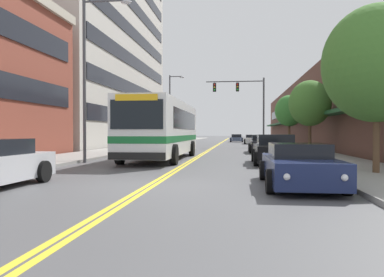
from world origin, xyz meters
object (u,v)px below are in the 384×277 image
(car_beige_parked_left_mid, at_px, (156,143))
(car_white_parked_right_mid, at_px, (251,139))
(city_bus, at_px, (163,127))
(fire_hydrant, at_px, (306,152))
(car_slate_blue_moving_lead, at_px, (237,138))
(car_black_parked_right_end, at_px, (275,150))
(street_lamp_left_far, at_px, (172,105))
(street_tree_right_mid, at_px, (310,103))
(traffic_signal_mast, at_px, (245,98))
(street_tree_right_near, at_px, (377,64))
(street_lamp_left_near, at_px, (91,65))
(car_charcoal_parked_right_far, at_px, (263,144))
(car_red_parked_left_far, at_px, (174,141))
(car_navy_parked_right_foreground, at_px, (299,166))
(street_tree_right_far, at_px, (289,111))

(car_beige_parked_left_mid, relative_size, car_white_parked_right_mid, 0.97)
(city_bus, height_order, fire_hydrant, city_bus)
(car_slate_blue_moving_lead, bearing_deg, car_black_parked_right_end, -87.22)
(car_beige_parked_left_mid, bearing_deg, car_slate_blue_moving_lead, 77.51)
(street_lamp_left_far, height_order, street_tree_right_mid, street_lamp_left_far)
(street_lamp_left_far, bearing_deg, traffic_signal_mast, -16.44)
(street_tree_right_near, bearing_deg, street_lamp_left_near, 159.98)
(car_charcoal_parked_right_far, relative_size, street_tree_right_near, 0.82)
(car_black_parked_right_end, bearing_deg, street_lamp_left_far, 111.71)
(car_red_parked_left_far, relative_size, car_black_parked_right_end, 0.96)
(car_charcoal_parked_right_far, relative_size, street_tree_right_mid, 0.94)
(street_tree_right_near, bearing_deg, car_beige_parked_left_mid, 124.19)
(car_white_parked_right_mid, bearing_deg, street_tree_right_mid, -81.98)
(street_tree_right_mid, bearing_deg, street_lamp_left_far, 130.53)
(car_beige_parked_left_mid, relative_size, car_charcoal_parked_right_far, 0.93)
(car_black_parked_right_end, bearing_deg, car_beige_parked_left_mid, 125.24)
(street_tree_right_near, height_order, street_tree_right_mid, street_tree_right_near)
(car_red_parked_left_far, height_order, street_tree_right_near, street_tree_right_near)
(fire_hydrant, bearing_deg, car_charcoal_parked_right_far, 98.84)
(car_white_parked_right_mid, bearing_deg, car_charcoal_parked_right_far, -89.75)
(car_slate_blue_moving_lead, bearing_deg, car_navy_parked_right_foreground, -87.73)
(car_slate_blue_moving_lead, relative_size, street_tree_right_near, 0.75)
(street_tree_right_mid, xyz_separation_m, fire_hydrant, (-1.68, -8.26, -3.07))
(car_white_parked_right_mid, height_order, car_black_parked_right_end, car_black_parked_right_end)
(car_black_parked_right_end, distance_m, street_lamp_left_far, 25.82)
(car_slate_blue_moving_lead, xyz_separation_m, street_lamp_left_near, (-7.22, -43.10, 4.39))
(city_bus, distance_m, car_beige_parked_left_mid, 10.24)
(car_beige_parked_left_mid, distance_m, street_lamp_left_far, 12.01)
(car_navy_parked_right_foreground, height_order, car_black_parked_right_end, car_black_parked_right_end)
(car_charcoal_parked_right_far, bearing_deg, street_lamp_left_far, 125.53)
(street_lamp_left_far, xyz_separation_m, street_tree_right_far, (13.01, -1.76, -0.91))
(car_red_parked_left_far, height_order, street_lamp_left_far, street_lamp_left_far)
(city_bus, height_order, car_beige_parked_left_mid, city_bus)
(car_red_parked_left_far, xyz_separation_m, traffic_signal_mast, (7.62, 0.20, 4.55))
(fire_hydrant, bearing_deg, street_lamp_left_far, 115.50)
(car_slate_blue_moving_lead, bearing_deg, traffic_signal_mast, -87.48)
(car_navy_parked_right_foreground, distance_m, car_charcoal_parked_right_far, 18.19)
(fire_hydrant, bearing_deg, street_lamp_left_near, -174.68)
(traffic_signal_mast, relative_size, street_tree_right_mid, 1.42)
(car_beige_parked_left_mid, xyz_separation_m, car_black_parked_right_end, (8.77, -12.41, 0.01))
(car_navy_parked_right_foreground, height_order, street_tree_right_mid, street_tree_right_mid)
(car_red_parked_left_far, bearing_deg, car_black_parked_right_end, -67.42)
(traffic_signal_mast, height_order, street_lamp_left_near, street_lamp_left_near)
(street_lamp_left_near, bearing_deg, car_red_parked_left_far, 88.56)
(car_beige_parked_left_mid, xyz_separation_m, car_white_parked_right_mid, (8.74, 19.87, -0.07))
(car_black_parked_right_end, relative_size, traffic_signal_mast, 0.62)
(car_slate_blue_moving_lead, bearing_deg, city_bus, -95.83)
(street_lamp_left_near, distance_m, street_lamp_left_far, 24.15)
(car_white_parked_right_mid, distance_m, car_black_parked_right_end, 32.28)
(street_lamp_left_near, bearing_deg, car_beige_parked_left_mid, 87.67)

